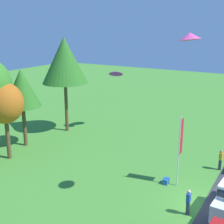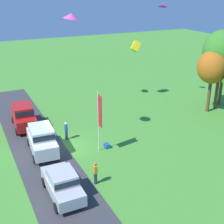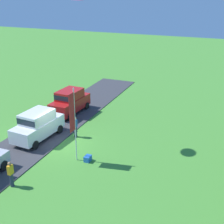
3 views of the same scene
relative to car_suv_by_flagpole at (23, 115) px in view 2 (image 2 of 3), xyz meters
The scene contains 14 objects.
ground_plane 6.20m from the car_suv_by_flagpole, 21.95° to the left, with size 120.00×120.00×0.00m, color #478E33.
pavement_strip 5.76m from the car_suv_by_flagpole, ahead, with size 36.00×4.40×0.06m, color #38383D.
car_suv_by_flagpole is the anchor object (origin of this frame).
car_suv_mid_row 5.77m from the car_suv_by_flagpole, ahead, with size 4.72×2.31×2.28m.
car_sedan_near_entrance 12.13m from the car_suv_by_flagpole, ahead, with size 4.40×1.96×1.84m.
person_on_lawn 5.22m from the car_suv_by_flagpole, 34.17° to the left, with size 0.36×0.24×1.71m.
person_beside_suv 12.08m from the car_suv_by_flagpole, 12.39° to the left, with size 0.36×0.24×1.71m.
tree_far_left 21.77m from the car_suv_by_flagpole, 78.52° to the left, with size 4.18×4.18×8.82m.
tree_left_of_center 20.13m from the car_suv_by_flagpole, 76.49° to the left, with size 3.24×3.24×6.84m.
flag_banner 9.31m from the car_suv_by_flagpole, 31.49° to the left, with size 0.71×0.08×5.33m.
cooler_box 9.27m from the car_suv_by_flagpole, 36.98° to the left, with size 0.56×0.40×0.40m, color blue.
kite_diamond_over_trees 19.20m from the car_suv_by_flagpole, 93.88° to the left, with size 0.84×0.71×0.35m, color purple.
kite_delta_near_flag 11.37m from the car_suv_by_flagpole, 36.90° to the left, with size 1.30×1.30×0.42m, color #EA4C9E.
kite_box_low_drifter 15.21m from the car_suv_by_flagpole, 100.97° to the left, with size 0.77×0.77×1.08m, color yellow.
Camera 2 is at (23.40, -6.78, 13.06)m, focal length 50.00 mm.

